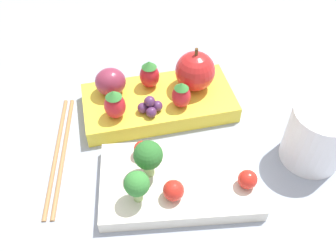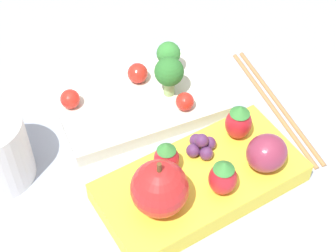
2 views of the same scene
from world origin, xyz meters
TOP-DOWN VIEW (x-y plane):
  - ground_plane at (0.00, 0.00)m, footprint 4.00×4.00m
  - bento_box_savoury at (0.01, 0.07)m, footprint 0.21×0.14m
  - bento_box_fruit at (0.01, -0.07)m, footprint 0.23×0.12m
  - broccoli_floret_0 at (0.07, 0.10)m, footprint 0.03×0.03m
  - broccoli_floret_1 at (0.05, 0.06)m, footprint 0.04×0.04m
  - cherry_tomato_0 at (-0.07, 0.10)m, footprint 0.02×0.02m
  - cherry_tomato_1 at (0.02, 0.10)m, footprint 0.03×0.03m
  - cherry_tomato_2 at (0.05, 0.03)m, footprint 0.02×0.02m
  - apple at (-0.04, -0.08)m, footprint 0.06×0.06m
  - strawberry_0 at (-0.02, -0.04)m, footprint 0.03×0.03m
  - strawberry_1 at (0.02, -0.09)m, footprint 0.03×0.03m
  - strawberry_2 at (0.08, -0.04)m, footprint 0.03×0.03m
  - plum at (0.08, -0.09)m, footprint 0.05×0.04m
  - grape_cluster at (0.03, -0.04)m, footprint 0.04×0.04m
  - chopsticks_pair at (0.16, -0.01)m, footprint 0.04×0.21m

SIDE VIEW (x-z plane):
  - ground_plane at x=0.00m, z-range 0.00..0.00m
  - chopsticks_pair at x=0.16m, z-range 0.00..0.01m
  - bento_box_savoury at x=0.01m, z-range 0.00..0.02m
  - bento_box_fruit at x=0.01m, z-range 0.00..0.03m
  - cherry_tomato_2 at x=0.05m, z-range 0.02..0.04m
  - cherry_tomato_0 at x=-0.07m, z-range 0.02..0.04m
  - cherry_tomato_1 at x=0.02m, z-range 0.02..0.04m
  - grape_cluster at x=0.03m, z-range 0.02..0.05m
  - strawberry_0 at x=-0.02m, z-range 0.03..0.07m
  - plum at x=0.08m, z-range 0.03..0.07m
  - broccoli_floret_0 at x=0.07m, z-range 0.03..0.07m
  - strawberry_1 at x=0.02m, z-range 0.03..0.07m
  - strawberry_2 at x=0.08m, z-range 0.03..0.07m
  - broccoli_floret_1 at x=0.05m, z-range 0.03..0.08m
  - apple at x=-0.04m, z-range 0.02..0.09m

